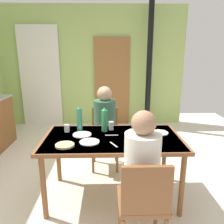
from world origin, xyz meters
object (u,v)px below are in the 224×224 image
at_px(person_near_diner, 142,161).
at_px(water_bottle_green_near, 104,120).
at_px(water_bottle_green_far, 79,119).
at_px(chair_near_diner, 143,201).
at_px(chair_far_diner, 105,134).
at_px(person_far_diner, 105,118).
at_px(dining_table, 112,143).

distance_m(person_near_diner, water_bottle_green_near, 0.90).
xyz_separation_m(water_bottle_green_near, water_bottle_green_far, (-0.30, 0.03, 0.01)).
distance_m(chair_near_diner, water_bottle_green_near, 1.10).
bearing_deg(water_bottle_green_near, chair_near_diner, -72.06).
bearing_deg(chair_far_diner, person_far_diner, 90.00).
relative_size(chair_near_diner, person_far_diner, 1.13).
height_order(dining_table, person_near_diner, person_near_diner).
xyz_separation_m(dining_table, person_near_diner, (0.23, -0.63, 0.11)).
xyz_separation_m(chair_far_diner, water_bottle_green_near, (-0.00, -0.57, 0.39)).
height_order(dining_table, person_far_diner, person_far_diner).
distance_m(dining_table, water_bottle_green_near, 0.31).
relative_size(person_near_diner, water_bottle_green_far, 2.50).
xyz_separation_m(person_near_diner, person_far_diner, (-0.32, 1.27, 0.00)).
bearing_deg(person_far_diner, dining_table, 97.90).
relative_size(dining_table, water_bottle_green_near, 5.23).
bearing_deg(chair_near_diner, water_bottle_green_near, 107.94).
relative_size(chair_far_diner, water_bottle_green_far, 2.82).
distance_m(chair_far_diner, water_bottle_green_far, 0.73).
distance_m(person_near_diner, person_far_diner, 1.31).
bearing_deg(person_far_diner, water_bottle_green_near, 89.99).
distance_m(dining_table, chair_near_diner, 0.82).
bearing_deg(water_bottle_green_far, chair_far_diner, 60.82).
relative_size(water_bottle_green_near, water_bottle_green_far, 0.95).
height_order(person_far_diner, water_bottle_green_near, person_far_diner).
bearing_deg(person_far_diner, person_near_diner, 103.98).
height_order(person_near_diner, water_bottle_green_far, person_near_diner).
relative_size(person_near_diner, water_bottle_green_near, 2.63).
distance_m(person_far_diner, water_bottle_green_far, 0.51).
height_order(dining_table, water_bottle_green_near, water_bottle_green_near).
bearing_deg(chair_far_diner, water_bottle_green_far, 60.82).
relative_size(person_near_diner, person_far_diner, 1.00).
distance_m(water_bottle_green_near, water_bottle_green_far, 0.30).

